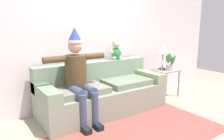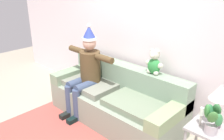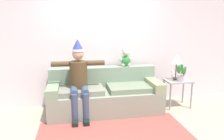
{
  "view_description": "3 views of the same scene",
  "coord_description": "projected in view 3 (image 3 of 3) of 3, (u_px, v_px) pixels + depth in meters",
  "views": [
    {
      "loc": [
        -1.92,
        -2.11,
        1.52
      ],
      "look_at": [
        0.11,
        0.86,
        0.78
      ],
      "focal_mm": 34.22,
      "sensor_mm": 36.0,
      "label": 1
    },
    {
      "loc": [
        2.31,
        -1.48,
        2.23
      ],
      "look_at": [
        -0.02,
        0.95,
        0.89
      ],
      "focal_mm": 38.14,
      "sensor_mm": 36.0,
      "label": 2
    },
    {
      "loc": [
        -0.62,
        -3.12,
        1.79
      ],
      "look_at": [
        0.12,
        0.87,
        0.89
      ],
      "focal_mm": 34.12,
      "sensor_mm": 36.0,
      "label": 3
    }
  ],
  "objects": [
    {
      "name": "couch",
      "position": [
        105.0,
        95.0,
        4.41
      ],
      "size": [
        2.26,
        0.89,
        0.87
      ],
      "color": "gray",
      "rests_on": "ground_plane"
    },
    {
      "name": "back_wall",
      "position": [
        101.0,
        43.0,
        4.69
      ],
      "size": [
        7.0,
        0.1,
        2.7
      ],
      "primitive_type": "cube",
      "color": "silver",
      "rests_on": "ground_plane"
    },
    {
      "name": "person_seated",
      "position": [
        79.0,
        77.0,
        4.06
      ],
      "size": [
        1.02,
        0.77,
        1.53
      ],
      "color": "#503C22",
      "rests_on": "ground_plane"
    },
    {
      "name": "area_rug",
      "position": [
        115.0,
        135.0,
        3.47
      ],
      "size": [
        2.51,
        1.32,
        0.01
      ],
      "primitive_type": "cube",
      "color": "#AD4A42",
      "rests_on": "ground_plane"
    },
    {
      "name": "teddy_bear",
      "position": [
        126.0,
        58.0,
        4.6
      ],
      "size": [
        0.29,
        0.17,
        0.38
      ],
      "color": "#30893F",
      "rests_on": "couch"
    },
    {
      "name": "side_table",
      "position": [
        178.0,
        85.0,
        4.59
      ],
      "size": [
        0.54,
        0.41,
        0.6
      ],
      "color": "#9B9998",
      "rests_on": "ground_plane"
    },
    {
      "name": "table_lamp",
      "position": [
        177.0,
        60.0,
        4.55
      ],
      "size": [
        0.24,
        0.24,
        0.53
      ],
      "color": "#4F404A",
      "rests_on": "side_table"
    },
    {
      "name": "ground_plane",
      "position": [
        114.0,
        135.0,
        3.49
      ],
      "size": [
        10.0,
        10.0,
        0.0
      ],
      "primitive_type": "plane",
      "color": "#A69B87"
    },
    {
      "name": "candle_tall",
      "position": [
        172.0,
        74.0,
        4.48
      ],
      "size": [
        0.04,
        0.04,
        0.23
      ],
      "color": "beige",
      "rests_on": "side_table"
    },
    {
      "name": "potted_plant",
      "position": [
        181.0,
        72.0,
        4.43
      ],
      "size": [
        0.23,
        0.26,
        0.38
      ],
      "color": "#B7AAB1",
      "rests_on": "side_table"
    }
  ]
}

